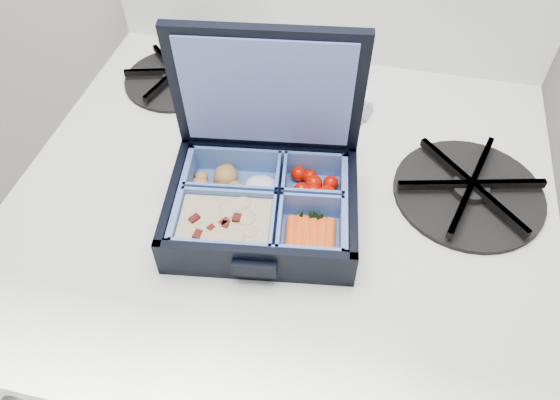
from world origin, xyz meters
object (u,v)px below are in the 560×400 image
(burner_grate, at_px, (471,187))
(fork, at_px, (339,148))
(stove, at_px, (285,350))
(bento_box, at_px, (263,207))

(burner_grate, bearing_deg, fork, 165.51)
(fork, bearing_deg, stove, -115.59)
(stove, relative_size, burner_grate, 5.39)
(bento_box, bearing_deg, fork, 55.54)
(stove, distance_m, burner_grate, 0.54)
(bento_box, relative_size, fork, 1.23)
(stove, height_order, burner_grate, burner_grate)
(stove, xyz_separation_m, fork, (0.05, 0.06, 0.49))
(bento_box, height_order, burner_grate, bento_box)
(burner_grate, relative_size, fork, 1.06)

